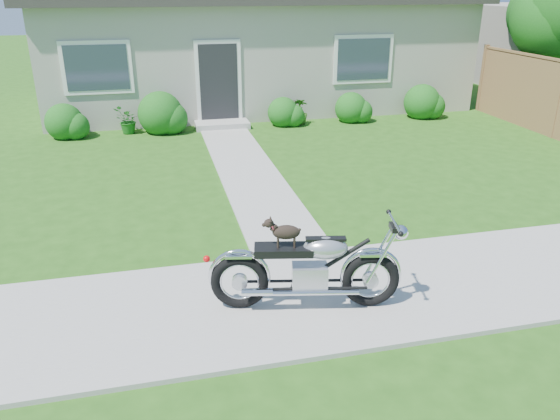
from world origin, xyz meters
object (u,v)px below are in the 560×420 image
at_px(house, 253,31).
at_px(motorcycle_with_dog, 310,268).
at_px(fence, 559,99).
at_px(potted_plant_right, 300,111).
at_px(potted_plant_left, 127,121).

xyz_separation_m(house, motorcycle_with_dog, (-1.70, -12.25, -1.62)).
relative_size(house, fence, 1.90).
height_order(potted_plant_right, motorcycle_with_dog, motorcycle_with_dog).
bearing_deg(motorcycle_with_dog, fence, 48.66).
distance_m(fence, motorcycle_with_dog, 10.01).
height_order(house, motorcycle_with_dog, house).
bearing_deg(potted_plant_right, fence, -26.21).
bearing_deg(potted_plant_left, fence, -15.36).
xyz_separation_m(house, potted_plant_left, (-3.89, -3.44, -1.82)).
distance_m(house, fence, 8.96).
bearing_deg(potted_plant_left, potted_plant_right, 0.00).
bearing_deg(motorcycle_with_dog, potted_plant_right, 87.04).
relative_size(house, potted_plant_right, 18.24).
bearing_deg(fence, potted_plant_left, 164.64).
xyz_separation_m(potted_plant_left, potted_plant_right, (4.51, 0.00, 0.01)).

